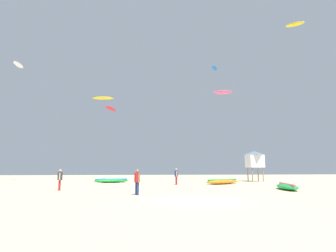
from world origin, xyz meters
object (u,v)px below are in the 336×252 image
object	(u,v)px
lifeguard_tower	(255,159)
kite_aloft_0	(18,65)
kite_aloft_1	(214,68)
kite_aloft_5	(103,98)
kite_grounded_far	(287,187)
person_left	(176,175)
kite_grounded_near	(222,182)
kite_aloft_4	(295,24)
person_midground	(60,178)
person_foreground	(137,180)
kite_grounded_mid	(111,181)
kite_aloft_2	(223,92)
kite_aloft_3	(111,109)

from	to	relation	value
lifeguard_tower	kite_aloft_0	bearing A→B (deg)	175.33
kite_aloft_1	kite_aloft_0	bearing A→B (deg)	-160.84
lifeguard_tower	kite_aloft_5	size ratio (longest dim) A/B	0.98
kite_grounded_far	lifeguard_tower	xyz separation A→B (m)	(3.50, 14.00, 2.79)
person_left	kite_aloft_1	size ratio (longest dim) A/B	0.69
kite_grounded_near	kite_aloft_1	distance (m)	29.17
kite_grounded_near	kite_aloft_5	distance (m)	31.58
kite_aloft_4	person_left	bearing A→B (deg)	-166.00
person_midground	kite_grounded_far	world-z (taller)	person_midground
person_foreground	kite_grounded_far	world-z (taller)	person_foreground
kite_grounded_mid	kite_aloft_1	distance (m)	31.53
person_left	kite_aloft_0	xyz separation A→B (m)	(-21.35, 8.73, 15.29)
kite_grounded_far	kite_aloft_4	size ratio (longest dim) A/B	1.85
person_midground	kite_aloft_4	world-z (taller)	kite_aloft_4
kite_aloft_2	kite_aloft_3	bearing A→B (deg)	159.45
lifeguard_tower	kite_grounded_mid	bearing A→B (deg)	-176.87
person_foreground	person_midground	distance (m)	7.84
lifeguard_tower	kite_aloft_3	distance (m)	23.29
person_midground	kite_grounded_near	size ratio (longest dim) A/B	0.35
person_left	kite_aloft_1	distance (m)	30.32
person_left	kite_grounded_mid	world-z (taller)	person_left
kite_grounded_far	lifeguard_tower	distance (m)	14.70
lifeguard_tower	kite_aloft_1	distance (m)	23.00
person_midground	kite_aloft_1	xyz separation A→B (m)	(21.16, 26.41, 20.43)
kite_grounded_near	person_midground	bearing A→B (deg)	-156.35
kite_aloft_0	person_foreground	bearing A→B (deg)	-49.47
kite_aloft_3	kite_aloft_0	bearing A→B (deg)	-159.75
kite_aloft_2	kite_aloft_4	size ratio (longest dim) A/B	1.08
kite_grounded_mid	kite_aloft_1	world-z (taller)	kite_aloft_1
person_foreground	kite_aloft_3	bearing A→B (deg)	-109.16
kite_grounded_mid	kite_aloft_5	world-z (taller)	kite_aloft_5
kite_grounded_near	kite_aloft_1	size ratio (longest dim) A/B	1.90
person_midground	kite_aloft_0	bearing A→B (deg)	116.45
kite_grounded_mid	kite_aloft_2	size ratio (longest dim) A/B	1.64
person_midground	kite_grounded_far	bearing A→B (deg)	-12.75
kite_grounded_near	kite_aloft_2	bearing A→B (deg)	69.06
kite_grounded_far	kite_grounded_mid	bearing A→B (deg)	140.65
kite_grounded_mid	lifeguard_tower	size ratio (longest dim) A/B	1.09
kite_grounded_near	kite_grounded_mid	distance (m)	13.64
lifeguard_tower	kite_aloft_5	world-z (taller)	kite_aloft_5
person_foreground	kite_aloft_4	distance (m)	35.10
person_foreground	kite_grounded_near	bearing A→B (deg)	-159.04
person_midground	kite_aloft_5	xyz separation A→B (m)	(-0.62, 29.20, 14.40)
person_foreground	kite_aloft_4	bearing A→B (deg)	-174.45
lifeguard_tower	kite_aloft_3	size ratio (longest dim) A/B	1.06
kite_aloft_4	kite_aloft_2	bearing A→B (deg)	166.11
kite_grounded_far	kite_aloft_2	world-z (taller)	kite_aloft_2
person_midground	kite_aloft_3	size ratio (longest dim) A/B	0.43
person_midground	person_foreground	bearing A→B (deg)	-44.78
kite_grounded_near	lifeguard_tower	bearing A→B (deg)	41.15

